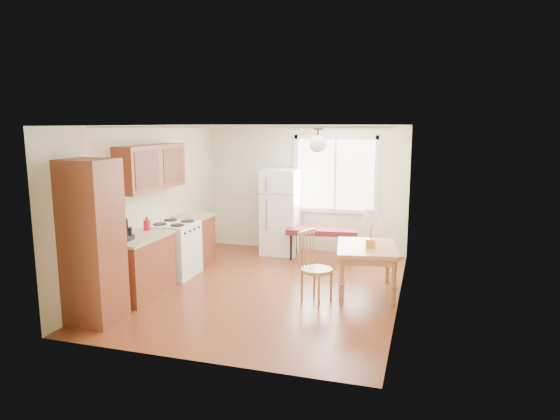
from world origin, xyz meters
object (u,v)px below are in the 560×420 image
at_px(refrigerator, 281,212).
at_px(bench, 322,232).
at_px(chair, 311,261).
at_px(dining_table, 367,253).

bearing_deg(refrigerator, bench, -19.02).
bearing_deg(chair, dining_table, 59.46).
xyz_separation_m(refrigerator, dining_table, (1.90, -1.86, -0.21)).
bearing_deg(refrigerator, chair, -65.68).
bearing_deg(bench, chair, -88.80).
bearing_deg(dining_table, bench, 113.59).
xyz_separation_m(dining_table, chair, (-0.73, -0.53, -0.04)).
height_order(bench, chair, chair).
xyz_separation_m(refrigerator, chair, (1.18, -2.38, -0.25)).
bearing_deg(bench, dining_table, -63.94).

